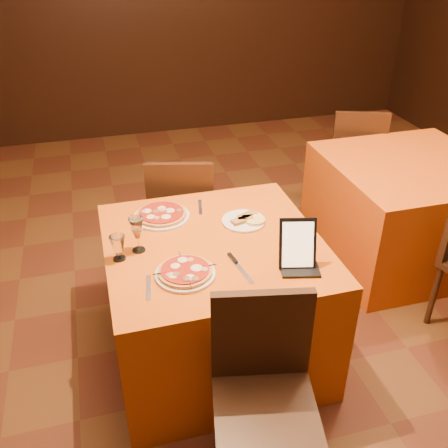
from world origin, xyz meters
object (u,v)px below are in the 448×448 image
object	(u,v)px
wine_glass	(137,234)
side_table	(404,211)
chair_main_near	(265,410)
tablet	(298,244)
pizza_near	(185,273)
water_glass	(118,248)
chair_main_far	(183,213)
pizza_far	(162,215)
main_table	(214,299)
chair_side_far	(352,157)

from	to	relation	value
wine_glass	side_table	bearing A→B (deg)	16.04
side_table	chair_main_near	distance (m)	2.11
wine_glass	tablet	world-z (taller)	tablet
side_table	pizza_near	size ratio (longest dim) A/B	3.91
wine_glass	water_glass	bearing A→B (deg)	-153.80
side_table	water_glass	size ratio (longest dim) A/B	8.46
tablet	chair_main_far	bearing A→B (deg)	120.13
side_table	pizza_far	world-z (taller)	pizza_far
chair_main_far	pizza_near	bearing A→B (deg)	93.93
pizza_near	pizza_far	size ratio (longest dim) A/B	0.91
chair_main_near	wine_glass	world-z (taller)	wine_glass
side_table	tablet	bearing A→B (deg)	-144.50
pizza_far	main_table	bearing A→B (deg)	-55.64
pizza_near	water_glass	world-z (taller)	water_glass
side_table	chair_main_far	bearing A→B (deg)	170.65
side_table	water_glass	xyz separation A→B (m)	(-2.04, -0.61, 0.44)
chair_main_far	pizza_far	distance (m)	0.65
main_table	chair_main_near	distance (m)	0.83
chair_main_near	tablet	size ratio (longest dim) A/B	3.73
chair_main_far	tablet	bearing A→B (deg)	120.41
chair_main_near	pizza_near	bearing A→B (deg)	120.30
wine_glass	water_glass	xyz separation A→B (m)	(-0.10, -0.05, -0.03)
chair_side_far	chair_main_near	bearing A→B (deg)	74.11
main_table	chair_side_far	world-z (taller)	chair_side_far
main_table	chair_main_near	world-z (taller)	chair_main_near
side_table	wine_glass	xyz separation A→B (m)	(-1.94, -0.56, 0.47)
chair_main_near	tablet	bearing A→B (deg)	69.82
chair_side_far	water_glass	xyz separation A→B (m)	(-2.04, -1.41, 0.36)
chair_main_near	pizza_near	distance (m)	0.69
chair_main_near	chair_side_far	xyz separation A→B (m)	(1.56, 2.21, 0.00)
main_table	side_table	bearing A→B (deg)	20.42
pizza_far	pizza_near	bearing A→B (deg)	-88.14
pizza_near	side_table	bearing A→B (deg)	25.01
side_table	chair_main_far	xyz separation A→B (m)	(-1.56, 0.26, 0.08)
water_glass	tablet	size ratio (longest dim) A/B	0.53
main_table	water_glass	distance (m)	0.65
wine_glass	tablet	distance (m)	0.78
side_table	pizza_far	bearing A→B (deg)	-171.46
pizza_near	tablet	size ratio (longest dim) A/B	1.15
main_table	pizza_near	bearing A→B (deg)	-129.54
main_table	water_glass	size ratio (longest dim) A/B	8.46
chair_main_far	water_glass	bearing A→B (deg)	75.34
side_table	pizza_far	distance (m)	1.84
wine_glass	chair_main_near	bearing A→B (deg)	-66.02
chair_main_near	tablet	distance (m)	0.75
side_table	tablet	xyz separation A→B (m)	(-1.23, -0.88, 0.49)
side_table	pizza_near	xyz separation A→B (m)	(-1.76, -0.82, 0.39)
side_table	chair_main_near	xyz separation A→B (m)	(-1.56, -1.41, 0.08)
main_table	pizza_far	xyz separation A→B (m)	(-0.22, 0.31, 0.39)
pizza_far	tablet	distance (m)	0.83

